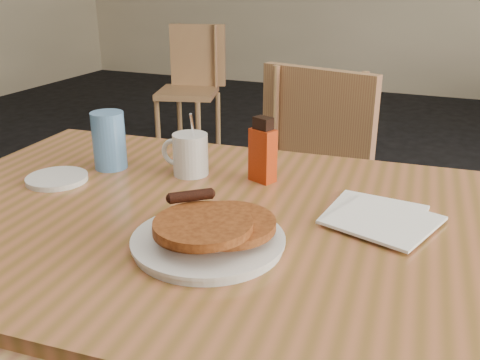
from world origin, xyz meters
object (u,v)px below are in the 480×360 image
Objects in this scene: syrup_bottle at (263,152)px; main_table at (218,234)px; chair_main_far at (306,185)px; chair_wall_extra at (193,77)px; pancake_plate at (209,234)px; coffee_mug at (189,153)px; blue_tumbler at (109,140)px.

main_table is at bearing -72.18° from syrup_bottle.
chair_main_far is 1.06× the size of chair_wall_extra.
coffee_mug is at bearing 122.73° from pancake_plate.
chair_main_far is (-0.02, 0.73, -0.17)m from main_table.
coffee_mug reaches higher than pancake_plate.
chair_main_far reaches higher than pancake_plate.
pancake_plate is 1.94× the size of blue_tumbler.
pancake_plate is at bearing -64.12° from syrup_bottle.
syrup_bottle is (-0.02, 0.33, 0.04)m from pancake_plate.
coffee_mug is at bearing -79.01° from chair_wall_extra.
pancake_plate is (1.37, -2.58, 0.26)m from chair_wall_extra.
pancake_plate reaches higher than main_table.
pancake_plate is 0.48m from blue_tumbler.
chair_main_far is at bearing 93.91° from pancake_plate.
main_table is at bearing -73.76° from chair_main_far.
chair_main_far reaches higher than main_table.
syrup_bottle reaches higher than main_table.
chair_wall_extra is at bearing 142.72° from syrup_bottle.
pancake_plate is (0.06, -0.85, 0.23)m from chair_main_far.
chair_main_far is 0.88m from pancake_plate.
main_table is 5.24× the size of pancake_plate.
chair_wall_extra is 2.53m from blue_tumbler.
blue_tumbler is (-0.34, -0.58, 0.28)m from chair_main_far.
main_table is at bearing -23.00° from blue_tumbler.
main_table is 0.26m from coffee_mug.
pancake_plate is at bearing -72.38° from main_table.
blue_tumbler is at bearing 157.00° from main_table.
coffee_mug is at bearing 130.48° from main_table.
coffee_mug is 1.03× the size of syrup_bottle.
chair_wall_extra reaches higher than main_table.
coffee_mug is (-0.14, -0.55, 0.26)m from chair_main_far.
chair_main_far is 0.59m from syrup_bottle.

